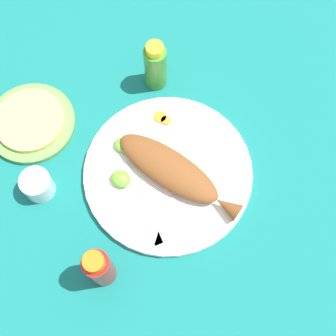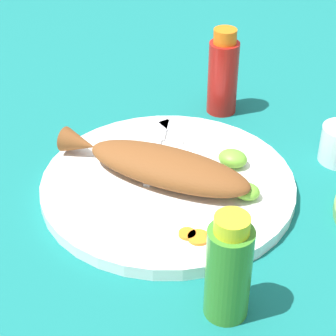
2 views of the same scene
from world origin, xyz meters
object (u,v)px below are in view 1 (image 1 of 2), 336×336
object	(u,v)px
fried_fish	(173,171)
tortilla_plate	(31,123)
fork_far	(144,209)
salt_cup	(38,185)
hot_sauce_bottle_green	(155,66)
main_plate	(168,173)
fork_near	(169,213)
hot_sauce_bottle_red	(99,268)

from	to	relation	value
fried_fish	tortilla_plate	bearing A→B (deg)	12.98
fork_far	salt_cup	distance (m)	0.22
hot_sauce_bottle_green	main_plate	bearing A→B (deg)	134.33
tortilla_plate	fork_far	bearing A→B (deg)	179.32
fork_near	tortilla_plate	bearing A→B (deg)	-108.08
fork_far	tortilla_plate	size ratio (longest dim) A/B	0.87
fried_fish	fork_near	world-z (taller)	fried_fish
fork_near	hot_sauce_bottle_green	distance (m)	0.32
fried_fish	hot_sauce_bottle_green	world-z (taller)	hot_sauce_bottle_green
main_plate	hot_sauce_bottle_green	distance (m)	0.23
main_plate	fried_fish	xyz separation A→B (m)	(-0.01, -0.00, 0.03)
fried_fish	salt_cup	xyz separation A→B (m)	(0.20, 0.19, -0.01)
main_plate	fork_far	distance (m)	0.09
tortilla_plate	fried_fish	bearing A→B (deg)	-164.39
salt_cup	hot_sauce_bottle_green	bearing A→B (deg)	-95.00
fried_fish	salt_cup	size ratio (longest dim) A/B	4.61
hot_sauce_bottle_red	tortilla_plate	bearing A→B (deg)	-24.23
tortilla_plate	hot_sauce_bottle_green	bearing A→B (deg)	-120.61
main_plate	hot_sauce_bottle_green	world-z (taller)	hot_sauce_bottle_green
fork_near	salt_cup	world-z (taller)	salt_cup
fork_near	fork_far	distance (m)	0.05
hot_sauce_bottle_green	salt_cup	size ratio (longest dim) A/B	2.12
hot_sauce_bottle_red	salt_cup	distance (m)	0.23
fork_near	hot_sauce_bottle_red	xyz separation A→B (m)	(0.03, 0.17, 0.05)
fried_fish	tortilla_plate	world-z (taller)	fried_fish
fried_fish	hot_sauce_bottle_red	distance (m)	0.24
hot_sauce_bottle_red	hot_sauce_bottle_green	size ratio (longest dim) A/B	1.10
fried_fish	fork_near	distance (m)	0.09
salt_cup	fork_near	bearing A→B (deg)	-154.68
fried_fish	salt_cup	distance (m)	0.28
fried_fish	hot_sauce_bottle_green	bearing A→B (deg)	-46.10
fried_fish	salt_cup	bearing A→B (deg)	40.30
fork_far	hot_sauce_bottle_red	bearing A→B (deg)	-54.28
main_plate	hot_sauce_bottle_red	distance (m)	0.25
fork_near	salt_cup	bearing A→B (deg)	-85.58
hot_sauce_bottle_green	tortilla_plate	distance (m)	0.30
fork_far	hot_sauce_bottle_green	world-z (taller)	hot_sauce_bottle_green
fried_fish	hot_sauce_bottle_green	xyz separation A→B (m)	(0.17, -0.16, 0.02)
main_plate	fried_fish	bearing A→B (deg)	-177.38
fried_fish	fork_far	bearing A→B (deg)	86.75
fork_near	hot_sauce_bottle_red	world-z (taller)	hot_sauce_bottle_red
salt_cup	tortilla_plate	world-z (taller)	salt_cup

